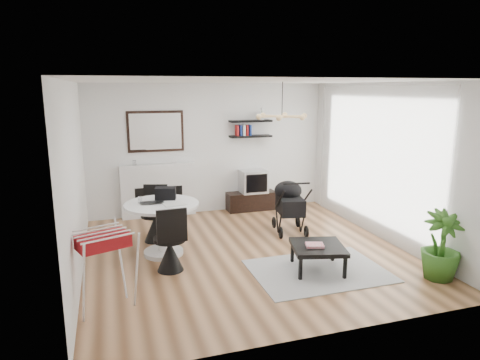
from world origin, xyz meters
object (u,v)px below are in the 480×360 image
object	(u,v)px
fireplace	(158,184)
dining_table	(162,221)
drying_rack	(104,269)
coffee_table	(318,248)
tv_console	(251,201)
potted_plant	(441,245)
stroller	(289,208)
crt_tv	(253,181)

from	to	relation	value
fireplace	dining_table	bearing A→B (deg)	-95.19
drying_rack	coffee_table	distance (m)	2.96
dining_table	coffee_table	size ratio (longest dim) A/B	1.31
fireplace	coffee_table	size ratio (longest dim) A/B	2.45
dining_table	coffee_table	distance (m)	2.44
tv_console	drying_rack	bearing A→B (deg)	-130.87
dining_table	potted_plant	distance (m)	4.08
coffee_table	drying_rack	bearing A→B (deg)	-175.25
potted_plant	drying_rack	bearing A→B (deg)	173.59
tv_console	dining_table	xyz separation A→B (m)	(-2.16, -1.99, 0.36)
fireplace	drying_rack	xyz separation A→B (m)	(-1.08, -3.64, -0.17)
tv_console	stroller	size ratio (longest dim) A/B	1.02
drying_rack	stroller	world-z (taller)	stroller
coffee_table	crt_tv	bearing A→B (deg)	87.43
crt_tv	dining_table	xyz separation A→B (m)	(-2.20, -1.99, -0.08)
tv_console	crt_tv	world-z (taller)	crt_tv
dining_table	drying_rack	world-z (taller)	drying_rack
stroller	drying_rack	bearing A→B (deg)	-138.41
fireplace	crt_tv	bearing A→B (deg)	-3.46
potted_plant	crt_tv	bearing A→B (deg)	108.45
crt_tv	coffee_table	world-z (taller)	crt_tv
crt_tv	drying_rack	size ratio (longest dim) A/B	0.56
crt_tv	dining_table	world-z (taller)	crt_tv
fireplace	stroller	distance (m)	2.75
crt_tv	potted_plant	bearing A→B (deg)	-71.55
tv_console	coffee_table	size ratio (longest dim) A/B	1.20
stroller	coffee_table	distance (m)	1.77
fireplace	drying_rack	bearing A→B (deg)	-106.52
tv_console	drying_rack	size ratio (longest dim) A/B	1.07
tv_console	dining_table	world-z (taller)	dining_table
tv_console	potted_plant	world-z (taller)	potted_plant
drying_rack	potted_plant	distance (m)	4.46
fireplace	drying_rack	size ratio (longest dim) A/B	2.19
tv_console	potted_plant	size ratio (longest dim) A/B	1.09
fireplace	potted_plant	distance (m)	5.33
tv_console	coffee_table	world-z (taller)	tv_console
drying_rack	coffee_table	bearing A→B (deg)	-15.02
fireplace	drying_rack	distance (m)	3.80
fireplace	coffee_table	bearing A→B (deg)	-61.27
tv_console	potted_plant	xyz separation A→B (m)	(1.38, -4.02, 0.28)
dining_table	stroller	bearing A→B (deg)	10.68
crt_tv	dining_table	distance (m)	2.97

